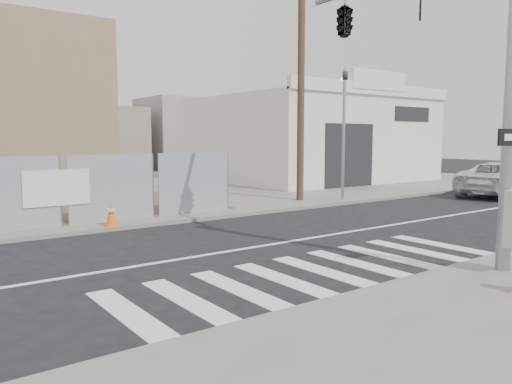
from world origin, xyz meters
TOP-DOWN VIEW (x-y plane):
  - ground at (0.00, 0.00)m, footprint 100.00×100.00m
  - sidewalk_far at (0.00, 14.00)m, footprint 50.00×20.00m
  - signal_pole at (2.49, -2.05)m, footprint 0.96×5.87m
  - far_signal_pole at (8.00, 4.60)m, footprint 0.16×0.20m
  - concrete_wall_right at (-0.50, 14.08)m, footprint 5.50×1.30m
  - auto_shop at (14.00, 12.97)m, footprint 12.00×10.20m
  - utility_pole_right at (6.50, 5.50)m, footprint 1.60×0.28m
  - suv at (15.46, 1.84)m, footprint 5.79×3.18m
  - traffic_cone_c at (-3.72, 5.20)m, footprint 0.48×0.48m
  - traffic_cone_d at (-1.75, 4.22)m, footprint 0.40×0.40m

SIDE VIEW (x-z plane):
  - ground at x=0.00m, z-range 0.00..0.00m
  - sidewalk_far at x=0.00m, z-range 0.00..0.12m
  - traffic_cone_d at x=-1.75m, z-range 0.11..0.81m
  - traffic_cone_c at x=-3.72m, z-range 0.11..0.83m
  - suv at x=15.46m, z-range 0.00..1.54m
  - auto_shop at x=14.00m, z-range -0.44..5.51m
  - concrete_wall_right at x=-0.50m, z-range -0.62..7.38m
  - far_signal_pole at x=8.00m, z-range 0.68..6.28m
  - signal_pole at x=2.49m, z-range 1.28..8.28m
  - utility_pole_right at x=6.50m, z-range 0.20..10.20m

